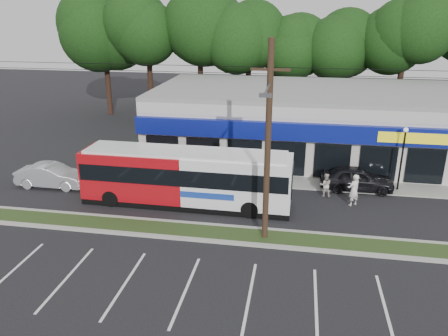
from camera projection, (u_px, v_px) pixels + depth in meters
name	position (u px, v px, depth m)	size (l,w,h in m)	color
ground	(204.00, 243.00, 22.11)	(120.00, 120.00, 0.00)	black
grass_strip	(208.00, 233.00, 23.01)	(40.00, 1.60, 0.12)	#263D19
curb_south	(204.00, 240.00, 22.22)	(40.00, 0.25, 0.14)	#9E9E93
curb_north	(211.00, 225.00, 23.79)	(40.00, 0.25, 0.14)	#9E9E93
sidewalk	(304.00, 183.00, 29.61)	(32.00, 2.20, 0.10)	#9E9E93
strip_mall	(312.00, 122.00, 35.04)	(25.00, 12.55, 5.30)	beige
utility_pole	(264.00, 138.00, 20.65)	(50.00, 2.77, 10.00)	black
lamp_post	(403.00, 152.00, 27.57)	(0.30, 0.30, 4.25)	black
tree_line	(299.00, 39.00, 42.64)	(46.76, 6.76, 11.83)	black
metrobus	(186.00, 176.00, 25.98)	(12.58, 2.81, 3.37)	#A70C14
car_dark	(357.00, 178.00, 28.36)	(1.88, 4.68, 1.59)	black
car_silver	(52.00, 176.00, 28.91)	(1.63, 4.67, 1.54)	#A1A3A8
pedestrian_a	(354.00, 190.00, 26.05)	(0.72, 0.47, 1.98)	white
pedestrian_b	(325.00, 185.00, 27.40)	(0.74, 0.58, 1.52)	beige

